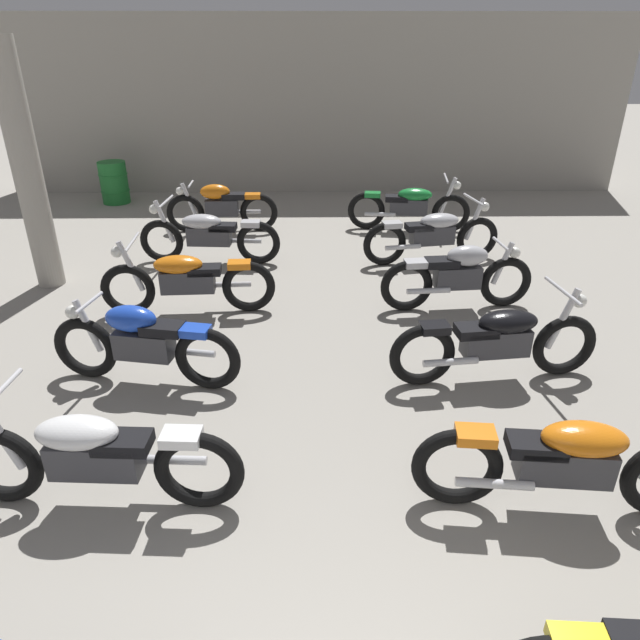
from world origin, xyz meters
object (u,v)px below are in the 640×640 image
at_px(motorcycle_left_row_5, 221,206).
at_px(oil_drum, 114,182).
at_px(motorcycle_left_row_2, 143,342).
at_px(motorcycle_left_row_4, 208,235).
at_px(motorcycle_left_row_1, 94,455).
at_px(motorcycle_right_row_4, 433,234).
at_px(motorcycle_right_row_1, 567,461).
at_px(motorcycle_right_row_3, 458,275).
at_px(motorcycle_left_row_3, 187,280).
at_px(support_pillar, 27,170).
at_px(motorcycle_right_row_2, 497,340).
at_px(motorcycle_right_row_5, 409,206).

relative_size(motorcycle_left_row_5, oil_drum, 2.32).
bearing_deg(motorcycle_left_row_2, motorcycle_left_row_4, 88.23).
bearing_deg(motorcycle_left_row_1, motorcycle_right_row_4, 55.78).
xyz_separation_m(motorcycle_right_row_1, motorcycle_right_row_3, (0.04, 3.52, 0.01)).
height_order(motorcycle_right_row_4, oil_drum, motorcycle_right_row_4).
height_order(motorcycle_left_row_4, oil_drum, motorcycle_left_row_4).
relative_size(motorcycle_left_row_3, motorcycle_right_row_1, 1.00).
bearing_deg(motorcycle_right_row_3, support_pillar, 170.79).
bearing_deg(motorcycle_right_row_2, motorcycle_right_row_5, 91.09).
height_order(motorcycle_left_row_2, oil_drum, motorcycle_left_row_2).
bearing_deg(motorcycle_left_row_2, motorcycle_right_row_4, 43.84).
relative_size(motorcycle_right_row_3, motorcycle_right_row_5, 0.91).
xyz_separation_m(support_pillar, motorcycle_left_row_3, (2.14, -0.98, -1.15)).
bearing_deg(motorcycle_left_row_4, motorcycle_left_row_1, -90.30).
relative_size(motorcycle_left_row_2, oil_drum, 2.30).
bearing_deg(motorcycle_left_row_3, motorcycle_right_row_4, 27.30).
bearing_deg(motorcycle_right_row_5, motorcycle_left_row_1, -116.57).
xyz_separation_m(motorcycle_right_row_2, oil_drum, (-5.95, 7.01, -0.03)).
bearing_deg(motorcycle_left_row_4, support_pillar, -159.11).
xyz_separation_m(motorcycle_right_row_1, motorcycle_right_row_5, (-0.06, 6.82, 0.00)).
bearing_deg(support_pillar, motorcycle_right_row_3, -9.21).
height_order(motorcycle_left_row_1, motorcycle_left_row_5, motorcycle_left_row_1).
distance_m(support_pillar, motorcycle_left_row_4, 2.55).
relative_size(motorcycle_right_row_2, oil_drum, 2.55).
relative_size(support_pillar, motorcycle_left_row_4, 1.47).
distance_m(motorcycle_left_row_1, motorcycle_right_row_5, 7.49).
distance_m(motorcycle_left_row_3, motorcycle_right_row_4, 3.85).
bearing_deg(motorcycle_left_row_1, motorcycle_right_row_2, 26.10).
bearing_deg(motorcycle_right_row_2, motorcycle_left_row_1, -153.90).
distance_m(motorcycle_left_row_5, motorcycle_right_row_4, 3.82).
relative_size(motorcycle_left_row_5, motorcycle_right_row_5, 0.91).
xyz_separation_m(motorcycle_left_row_3, motorcycle_left_row_5, (-0.03, 3.38, 0.01)).
bearing_deg(motorcycle_left_row_1, support_pillar, 116.06).
relative_size(motorcycle_right_row_5, oil_drum, 2.55).
xyz_separation_m(motorcycle_left_row_3, motorcycle_right_row_5, (3.31, 3.38, 0.00)).
bearing_deg(motorcycle_left_row_3, motorcycle_left_row_5, 90.58).
distance_m(motorcycle_left_row_1, motorcycle_right_row_1, 3.42).
height_order(motorcycle_left_row_3, motorcycle_right_row_1, same).
bearing_deg(support_pillar, motorcycle_left_row_1, -63.94).
distance_m(motorcycle_left_row_3, motorcycle_left_row_5, 3.38).
relative_size(motorcycle_right_row_1, motorcycle_right_row_2, 1.00).
height_order(motorcycle_left_row_3, motorcycle_left_row_4, same).
bearing_deg(motorcycle_left_row_2, motorcycle_right_row_1, -27.40).
relative_size(motorcycle_right_row_2, motorcycle_right_row_3, 1.10).
bearing_deg(support_pillar, motorcycle_right_row_5, 23.76).
bearing_deg(motorcycle_left_row_5, motorcycle_left_row_1, -90.04).
bearing_deg(motorcycle_left_row_2, motorcycle_left_row_3, 85.88).
bearing_deg(motorcycle_left_row_1, motorcycle_right_row_1, -2.02).
relative_size(motorcycle_right_row_4, motorcycle_right_row_5, 1.00).
distance_m(motorcycle_left_row_5, motorcycle_right_row_3, 4.78).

